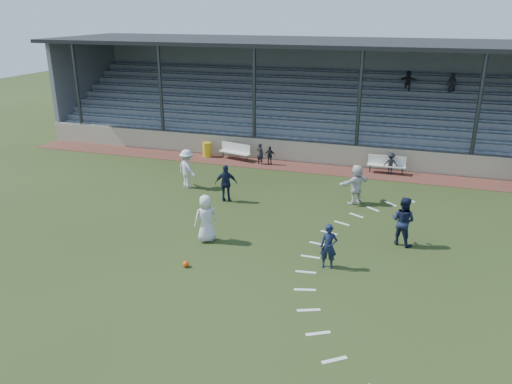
% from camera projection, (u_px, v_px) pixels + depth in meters
% --- Properties ---
extents(ground, '(90.00, 90.00, 0.00)m').
position_uv_depth(ground, '(236.00, 246.00, 18.74)').
color(ground, '#263415').
rests_on(ground, ground).
extents(cinder_track, '(34.00, 2.00, 0.02)m').
position_uv_depth(cinder_track, '(299.00, 167.00, 28.14)').
color(cinder_track, '#522920').
rests_on(cinder_track, ground).
extents(retaining_wall, '(34.00, 0.18, 1.20)m').
position_uv_depth(retaining_wall, '(303.00, 152.00, 28.87)').
color(retaining_wall, '#B4A98B').
rests_on(retaining_wall, ground).
extents(bench_left, '(2.04, 0.95, 0.95)m').
position_uv_depth(bench_left, '(235.00, 150.00, 29.32)').
color(bench_left, silver).
rests_on(bench_left, cinder_track).
extents(bench_right, '(2.00, 0.45, 0.95)m').
position_uv_depth(bench_right, '(387.00, 163.00, 26.87)').
color(bench_right, silver).
rests_on(bench_right, cinder_track).
extents(trash_bin, '(0.54, 0.54, 0.86)m').
position_uv_depth(trash_bin, '(207.00, 150.00, 29.93)').
color(trash_bin, gold).
rests_on(trash_bin, cinder_track).
extents(football, '(0.21, 0.21, 0.21)m').
position_uv_depth(football, '(186.00, 264.00, 17.22)').
color(football, '#E8480D').
rests_on(football, ground).
extents(player_white_lead, '(1.08, 1.01, 1.86)m').
position_uv_depth(player_white_lead, '(206.00, 218.00, 18.89)').
color(player_white_lead, silver).
rests_on(player_white_lead, ground).
extents(player_navy_lead, '(0.60, 0.42, 1.58)m').
position_uv_depth(player_navy_lead, '(329.00, 246.00, 16.96)').
color(player_navy_lead, '#131A35').
rests_on(player_navy_lead, ground).
extents(player_navy_mid, '(1.13, 1.03, 1.89)m').
position_uv_depth(player_navy_mid, '(403.00, 221.00, 18.62)').
color(player_navy_mid, '#131A35').
rests_on(player_navy_mid, ground).
extents(player_white_wing, '(1.44, 1.25, 1.93)m').
position_uv_depth(player_white_wing, '(187.00, 169.00, 24.64)').
color(player_white_wing, silver).
rests_on(player_white_wing, ground).
extents(player_navy_wing, '(1.09, 0.70, 1.73)m').
position_uv_depth(player_navy_wing, '(226.00, 183.00, 22.88)').
color(player_navy_wing, '#131A35').
rests_on(player_navy_wing, ground).
extents(player_white_back, '(1.53, 1.63, 1.83)m').
position_uv_depth(player_white_back, '(356.00, 184.00, 22.62)').
color(player_white_back, silver).
rests_on(player_white_back, ground).
extents(sub_left_near, '(0.51, 0.41, 1.22)m').
position_uv_depth(sub_left_near, '(260.00, 154.00, 28.42)').
color(sub_left_near, black).
rests_on(sub_left_near, cinder_track).
extents(sub_left_far, '(0.64, 0.31, 1.06)m').
position_uv_depth(sub_left_far, '(270.00, 156.00, 28.34)').
color(sub_left_far, black).
rests_on(sub_left_far, cinder_track).
extents(sub_right, '(0.84, 0.58, 1.20)m').
position_uv_depth(sub_right, '(391.00, 163.00, 26.69)').
color(sub_right, black).
rests_on(sub_right, cinder_track).
extents(grandstand, '(34.60, 9.00, 6.61)m').
position_uv_depth(grandstand, '(319.00, 110.00, 32.53)').
color(grandstand, gray).
rests_on(grandstand, ground).
extents(penalty_arc, '(3.89, 14.63, 0.01)m').
position_uv_depth(penalty_arc, '(346.00, 262.00, 17.58)').
color(penalty_arc, silver).
rests_on(penalty_arc, ground).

